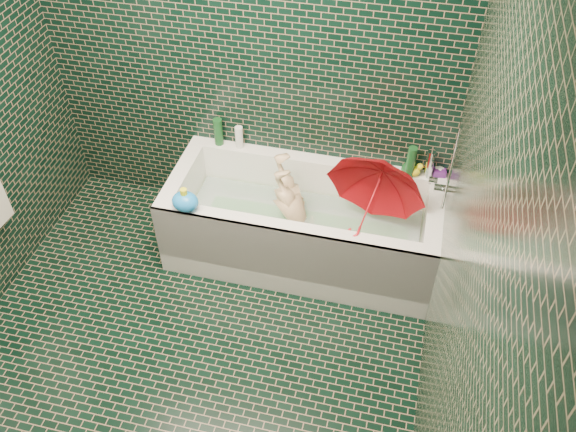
% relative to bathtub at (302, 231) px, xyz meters
% --- Properties ---
extents(floor, '(2.80, 2.80, 0.00)m').
position_rel_bathtub_xyz_m(floor, '(-0.45, -1.01, -0.21)').
color(floor, black).
rests_on(floor, ground).
extents(wall_back, '(2.80, 0.00, 2.80)m').
position_rel_bathtub_xyz_m(wall_back, '(-0.45, 0.39, 1.04)').
color(wall_back, black).
rests_on(wall_back, floor).
extents(wall_right, '(0.00, 2.80, 2.80)m').
position_rel_bathtub_xyz_m(wall_right, '(0.85, -1.01, 1.04)').
color(wall_right, black).
rests_on(wall_right, floor).
extents(bathtub, '(1.70, 0.75, 0.55)m').
position_rel_bathtub_xyz_m(bathtub, '(0.00, 0.00, 0.00)').
color(bathtub, white).
rests_on(bathtub, floor).
extents(bath_mat, '(1.35, 0.47, 0.01)m').
position_rel_bathtub_xyz_m(bath_mat, '(0.00, 0.02, -0.06)').
color(bath_mat, green).
rests_on(bath_mat, bathtub).
extents(water, '(1.48, 0.53, 0.00)m').
position_rel_bathtub_xyz_m(water, '(0.00, 0.02, 0.09)').
color(water, silver).
rests_on(water, bathtub).
extents(faucet, '(0.18, 0.19, 0.55)m').
position_rel_bathtub_xyz_m(faucet, '(0.81, 0.01, 0.56)').
color(faucet, silver).
rests_on(faucet, wall_right).
extents(child, '(0.93, 0.47, 0.41)m').
position_rel_bathtub_xyz_m(child, '(-0.04, 0.03, 0.10)').
color(child, '#D1AE83').
rests_on(child, bathtub).
extents(umbrella, '(0.80, 0.80, 0.79)m').
position_rel_bathtub_xyz_m(umbrella, '(0.42, -0.07, 0.41)').
color(umbrella, red).
rests_on(umbrella, bathtub).
extents(soap_bottle_a, '(0.12, 0.12, 0.26)m').
position_rel_bathtub_xyz_m(soap_bottle_a, '(0.80, 0.35, 0.34)').
color(soap_bottle_a, white).
rests_on(soap_bottle_a, bathtub).
extents(soap_bottle_b, '(0.09, 0.09, 0.18)m').
position_rel_bathtub_xyz_m(soap_bottle_b, '(0.80, 0.33, 0.34)').
color(soap_bottle_b, '#501D6F').
rests_on(soap_bottle_b, bathtub).
extents(soap_bottle_c, '(0.14, 0.14, 0.15)m').
position_rel_bathtub_xyz_m(soap_bottle_c, '(0.63, 0.32, 0.34)').
color(soap_bottle_c, '#13451C').
rests_on(soap_bottle_c, bathtub).
extents(bottle_right_tall, '(0.07, 0.07, 0.22)m').
position_rel_bathtub_xyz_m(bottle_right_tall, '(0.61, 0.30, 0.45)').
color(bottle_right_tall, '#13451C').
rests_on(bottle_right_tall, bathtub).
extents(bottle_right_pump, '(0.07, 0.07, 0.20)m').
position_rel_bathtub_xyz_m(bottle_right_pump, '(0.73, 0.33, 0.44)').
color(bottle_right_pump, silver).
rests_on(bottle_right_pump, bathtub).
extents(bottle_left_tall, '(0.07, 0.07, 0.19)m').
position_rel_bathtub_xyz_m(bottle_left_tall, '(-0.65, 0.35, 0.43)').
color(bottle_left_tall, '#13451C').
rests_on(bottle_left_tall, bathtub).
extents(bottle_left_short, '(0.06, 0.06, 0.16)m').
position_rel_bathtub_xyz_m(bottle_left_short, '(-0.51, 0.34, 0.42)').
color(bottle_left_short, white).
rests_on(bottle_left_short, bathtub).
extents(rubber_duck, '(0.11, 0.08, 0.09)m').
position_rel_bathtub_xyz_m(rubber_duck, '(0.64, 0.32, 0.38)').
color(rubber_duck, yellow).
rests_on(rubber_duck, bathtub).
extents(bath_toy, '(0.20, 0.18, 0.16)m').
position_rel_bathtub_xyz_m(bath_toy, '(-0.64, -0.32, 0.41)').
color(bath_toy, '#197FE6').
rests_on(bath_toy, bathtub).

